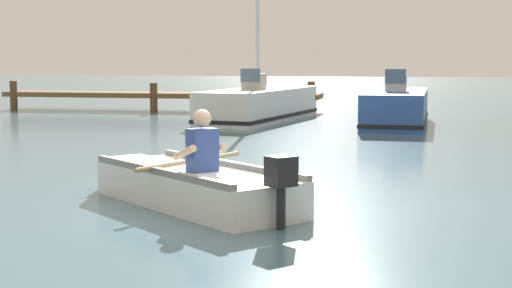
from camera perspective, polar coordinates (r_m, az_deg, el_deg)
name	(u,v)px	position (r m, az deg, el deg)	size (l,w,h in m)	color
ground_plane	(256,202)	(10.00, -0.01, -4.19)	(120.00, 120.00, 0.00)	slate
wooden_dock	(160,95)	(26.61, -6.83, 3.50)	(10.63, 1.64, 0.98)	brown
rowboat_with_person	(193,185)	(9.82, -4.54, -2.92)	(3.18, 2.93, 1.19)	white
moored_boat_white	(259,105)	(22.45, 0.24, 2.78)	(2.59, 5.78, 4.32)	white
moored_boat_blue	(396,109)	(21.36, 9.97, 2.50)	(1.68, 5.01, 1.48)	#2D519E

